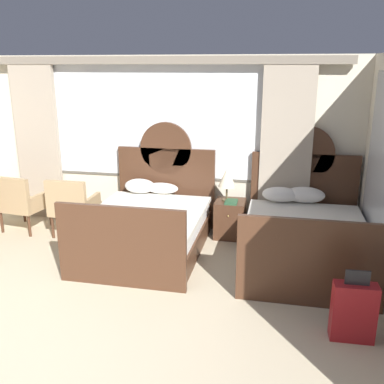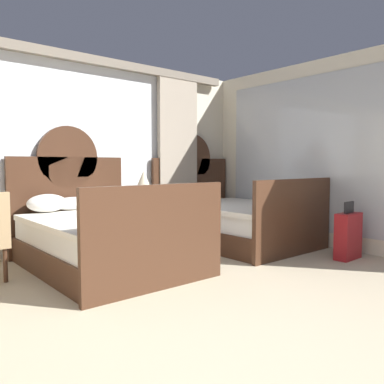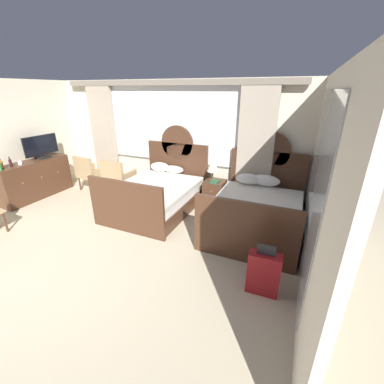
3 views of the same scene
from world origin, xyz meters
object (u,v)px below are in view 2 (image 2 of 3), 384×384
nightstand_between_beds (147,226)px  suitcase_on_floor (348,236)px  bed_near_window (103,237)px  table_lamp_on_nightstand (144,182)px  bed_near_mirror (233,220)px  book_on_nightstand (152,206)px

nightstand_between_beds → suitcase_on_floor: 2.76m
bed_near_window → nightstand_between_beds: 1.30m
table_lamp_on_nightstand → suitcase_on_floor: (1.52, -2.34, -0.64)m
suitcase_on_floor → bed_near_window: bearing=147.4°
suitcase_on_floor → bed_near_mirror: bearing=103.6°
bed_near_window → table_lamp_on_nightstand: size_ratio=4.07×
bed_near_window → nightstand_between_beds: (1.08, 0.71, -0.07)m
nightstand_between_beds → suitcase_on_floor: suitcase_on_floor is taller
bed_near_mirror → table_lamp_on_nightstand: bed_near_mirror is taller
table_lamp_on_nightstand → bed_near_window: bearing=-145.0°
bed_near_window → table_lamp_on_nightstand: (1.02, 0.72, 0.58)m
table_lamp_on_nightstand → suitcase_on_floor: table_lamp_on_nightstand is taller
nightstand_between_beds → table_lamp_on_nightstand: 0.66m
table_lamp_on_nightstand → book_on_nightstand: (0.08, -0.09, -0.35)m
nightstand_between_beds → suitcase_on_floor: size_ratio=0.79×
table_lamp_on_nightstand → suitcase_on_floor: size_ratio=0.72×
bed_near_mirror → suitcase_on_floor: bed_near_mirror is taller
bed_near_mirror → suitcase_on_floor: (0.39, -1.63, -0.06)m
bed_near_window → nightstand_between_beds: bed_near_window is taller
nightstand_between_beds → book_on_nightstand: 0.32m
nightstand_between_beds → suitcase_on_floor: bearing=-58.0°
bed_near_mirror → nightstand_between_beds: (-1.07, 0.71, -0.07)m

